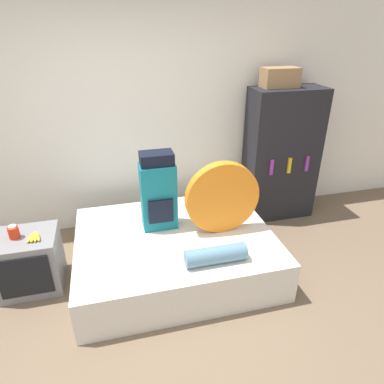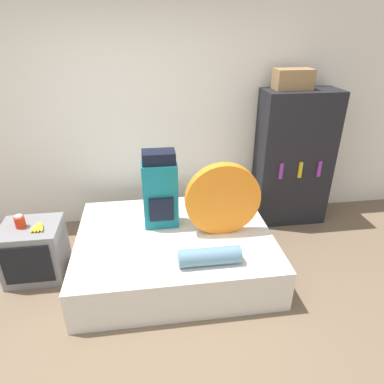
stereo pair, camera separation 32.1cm
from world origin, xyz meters
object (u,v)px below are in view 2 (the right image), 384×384
object	(u,v)px
canister	(20,222)
cardboard_box	(293,79)
sleeping_roll	(210,256)
television	(34,251)
backpack	(160,191)
bookshelf	(293,159)
tent_bag	(223,199)

from	to	relation	value
canister	cardboard_box	world-z (taller)	cardboard_box
sleeping_roll	television	world-z (taller)	sleeping_roll
television	canister	size ratio (longest dim) A/B	4.45
backpack	television	world-z (taller)	backpack
television	bookshelf	world-z (taller)	bookshelf
television	bookshelf	xyz separation A→B (m)	(2.92, 0.71, 0.54)
tent_bag	canister	world-z (taller)	tent_bag
sleeping_roll	canister	size ratio (longest dim) A/B	4.32
sleeping_roll	bookshelf	world-z (taller)	bookshelf
cardboard_box	backpack	bearing A→B (deg)	-157.24
television	cardboard_box	distance (m)	3.26
sleeping_roll	canister	bearing A→B (deg)	160.46
backpack	cardboard_box	xyz separation A→B (m)	(1.53, 0.64, 0.94)
sleeping_roll	bookshelf	xyz separation A→B (m)	(1.27, 1.32, 0.33)
sleeping_roll	canister	xyz separation A→B (m)	(-1.72, 0.61, 0.13)
television	tent_bag	bearing A→B (deg)	-3.53
tent_bag	backpack	bearing A→B (deg)	158.87
backpack	sleeping_roll	world-z (taller)	backpack
television	sleeping_roll	bearing A→B (deg)	-20.02
television	canister	xyz separation A→B (m)	(-0.07, 0.01, 0.34)
tent_bag	canister	xyz separation A→B (m)	(-1.93, 0.12, -0.16)
television	cardboard_box	bearing A→B (deg)	15.06
tent_bag	television	size ratio (longest dim) A/B	1.30
backpack	tent_bag	world-z (taller)	backpack
cardboard_box	television	bearing A→B (deg)	-164.94
backpack	television	xyz separation A→B (m)	(-1.28, -0.11, -0.52)
canister	backpack	bearing A→B (deg)	4.46
tent_bag	cardboard_box	distance (m)	1.61
tent_bag	television	distance (m)	1.93
canister	bookshelf	world-z (taller)	bookshelf
canister	bookshelf	distance (m)	3.08
television	canister	distance (m)	0.35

